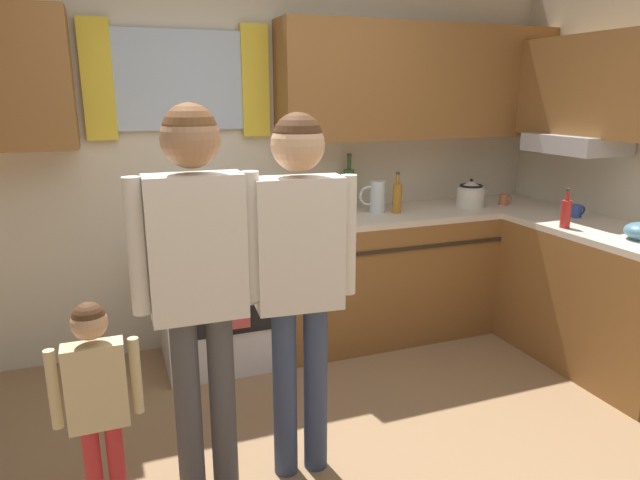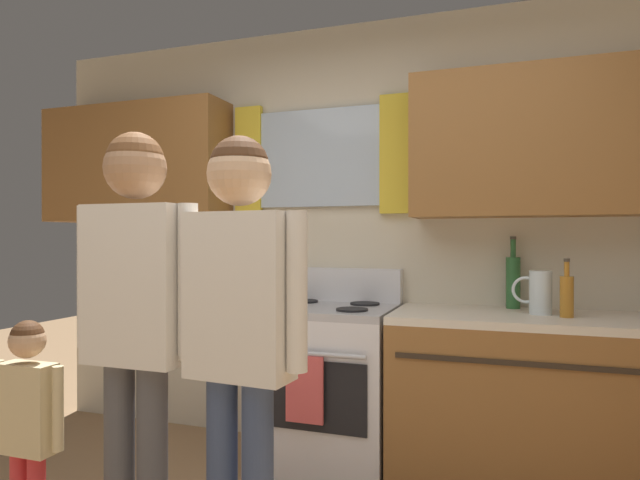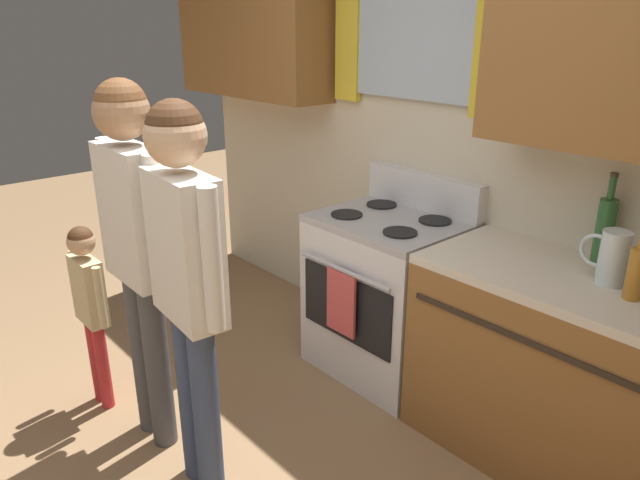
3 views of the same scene
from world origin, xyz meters
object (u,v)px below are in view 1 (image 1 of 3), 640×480
(adult_holding_child, at_px, (197,263))
(stove_oven, at_px, (221,291))
(bottle_wine_green, at_px, (349,187))
(mug_cobalt_blue, at_px, (577,211))
(water_pitcher, at_px, (377,196))
(small_child, at_px, (97,394))
(adult_in_plaid, at_px, (299,258))
(bottle_sauce_red, at_px, (566,213))
(stovetop_kettle, at_px, (471,194))
(bottle_oil_amber, at_px, (397,197))
(cup_terracotta, at_px, (504,200))

(adult_holding_child, bearing_deg, stove_oven, 75.81)
(bottle_wine_green, xyz_separation_m, mug_cobalt_blue, (1.30, -0.83, -0.11))
(water_pitcher, distance_m, small_child, 2.35)
(adult_in_plaid, bearing_deg, mug_cobalt_blue, 16.96)
(bottle_sauce_red, xyz_separation_m, bottle_wine_green, (-1.00, 1.04, 0.06))
(mug_cobalt_blue, distance_m, adult_holding_child, 2.71)
(stove_oven, height_order, adult_holding_child, adult_holding_child)
(bottle_sauce_red, height_order, adult_holding_child, adult_holding_child)
(mug_cobalt_blue, bearing_deg, stovetop_kettle, 128.20)
(stove_oven, distance_m, adult_holding_child, 1.43)
(stovetop_kettle, xyz_separation_m, adult_in_plaid, (-1.75, -1.24, 0.03))
(stovetop_kettle, bearing_deg, bottle_sauce_red, -79.54)
(stove_oven, bearing_deg, small_child, -118.34)
(adult_holding_child, xyz_separation_m, small_child, (-0.41, -0.10, -0.44))
(bottle_oil_amber, relative_size, cup_terracotta, 2.63)
(stove_oven, relative_size, stovetop_kettle, 4.02)
(cup_terracotta, relative_size, water_pitcher, 0.49)
(mug_cobalt_blue, relative_size, water_pitcher, 0.52)
(stovetop_kettle, xyz_separation_m, adult_holding_child, (-2.17, -1.24, 0.06))
(bottle_sauce_red, xyz_separation_m, mug_cobalt_blue, (0.30, 0.21, -0.05))
(bottle_wine_green, relative_size, mug_cobalt_blue, 3.43)
(cup_terracotta, relative_size, stovetop_kettle, 0.40)
(mug_cobalt_blue, distance_m, small_child, 3.15)
(bottle_oil_amber, xyz_separation_m, water_pitcher, (-0.12, 0.07, 0.00))
(stove_oven, xyz_separation_m, stovetop_kettle, (1.86, -0.03, 0.53))
(mug_cobalt_blue, bearing_deg, small_child, -165.83)
(small_child, bearing_deg, stovetop_kettle, 27.23)
(stove_oven, relative_size, adult_in_plaid, 0.67)
(stove_oven, distance_m, bottle_wine_green, 1.18)
(mug_cobalt_blue, height_order, water_pitcher, water_pitcher)
(stove_oven, relative_size, bottle_wine_green, 2.79)
(stovetop_kettle, relative_size, adult_holding_child, 0.16)
(bottle_sauce_red, bearing_deg, bottle_oil_amber, 134.66)
(water_pitcher, relative_size, adult_holding_child, 0.13)
(bottle_oil_amber, relative_size, small_child, 0.29)
(adult_in_plaid, bearing_deg, bottle_oil_amber, 47.23)
(bottle_oil_amber, bearing_deg, stove_oven, 178.36)
(adult_in_plaid, bearing_deg, bottle_wine_green, 59.30)
(bottle_oil_amber, xyz_separation_m, adult_holding_child, (-1.56, -1.23, 0.05))
(bottle_sauce_red, relative_size, mug_cobalt_blue, 2.14)
(bottle_oil_amber, height_order, stovetop_kettle, bottle_oil_amber)
(bottle_wine_green, relative_size, cup_terracotta, 3.62)
(bottle_sauce_red, bearing_deg, stove_oven, 158.12)
(bottle_sauce_red, height_order, water_pitcher, bottle_sauce_red)
(stovetop_kettle, height_order, water_pitcher, water_pitcher)
(water_pitcher, relative_size, small_child, 0.23)
(bottle_wine_green, xyz_separation_m, adult_holding_child, (-1.32, -1.50, 0.00))
(stove_oven, height_order, bottle_sauce_red, bottle_sauce_red)
(bottle_oil_amber, relative_size, bottle_wine_green, 0.73)
(bottle_wine_green, xyz_separation_m, water_pitcher, (0.12, -0.20, -0.04))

